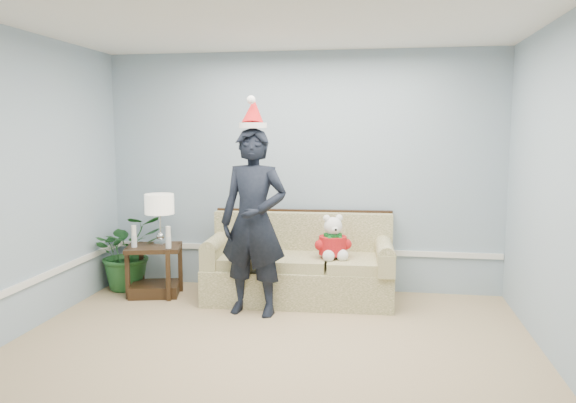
# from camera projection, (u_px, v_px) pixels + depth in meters

# --- Properties ---
(room_shell) EXTENTS (4.54, 5.04, 2.74)m
(room_shell) POSITION_uv_depth(u_px,v_px,m) (252.00, 198.00, 3.93)
(room_shell) COLOR tan
(room_shell) RESTS_ON ground
(wainscot_trim) EXTENTS (4.49, 4.99, 0.06)m
(wainscot_trim) POSITION_uv_depth(u_px,v_px,m) (160.00, 274.00, 5.39)
(wainscot_trim) COLOR white
(wainscot_trim) RESTS_ON room_shell
(sofa) EXTENTS (2.03, 0.94, 0.93)m
(sofa) POSITION_uv_depth(u_px,v_px,m) (299.00, 268.00, 6.09)
(sofa) COLOR #636831
(sofa) RESTS_ON room_shell
(side_table) EXTENTS (0.68, 0.61, 0.56)m
(side_table) POSITION_uv_depth(u_px,v_px,m) (155.00, 276.00, 6.23)
(side_table) COLOR #342213
(side_table) RESTS_ON room_shell
(table_lamp) EXTENTS (0.32, 0.32, 0.57)m
(table_lamp) POSITION_uv_depth(u_px,v_px,m) (159.00, 206.00, 6.17)
(table_lamp) COLOR silver
(table_lamp) RESTS_ON side_table
(candle_pair) EXTENTS (0.45, 0.06, 0.24)m
(candle_pair) POSITION_uv_depth(u_px,v_px,m) (151.00, 238.00, 6.06)
(candle_pair) COLOR silver
(candle_pair) RESTS_ON side_table
(houseplant) EXTENTS (1.03, 1.03, 0.87)m
(houseplant) POSITION_uv_depth(u_px,v_px,m) (128.00, 252.00, 6.46)
(houseplant) COLOR #215725
(houseplant) RESTS_ON room_shell
(man) EXTENTS (0.73, 0.53, 1.85)m
(man) POSITION_uv_depth(u_px,v_px,m) (254.00, 222.00, 5.51)
(man) COLOR black
(man) RESTS_ON room_shell
(santa_hat) EXTENTS (0.28, 0.31, 0.32)m
(santa_hat) POSITION_uv_depth(u_px,v_px,m) (253.00, 114.00, 5.39)
(santa_hat) COLOR white
(santa_hat) RESTS_ON man
(teddy_bear) EXTENTS (0.37, 0.37, 0.47)m
(teddy_bear) POSITION_uv_depth(u_px,v_px,m) (333.00, 243.00, 5.85)
(teddy_bear) COLOR white
(teddy_bear) RESTS_ON sofa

